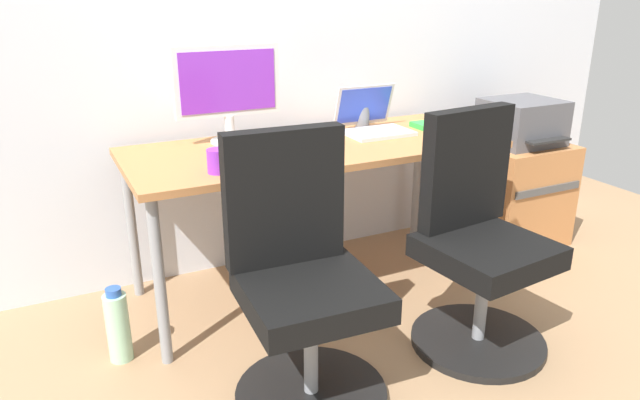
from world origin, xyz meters
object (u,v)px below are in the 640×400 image
object	(u,v)px
printer	(522,122)
open_laptop	(372,121)
office_chair_right	(478,243)
office_chair_left	(302,284)
coffee_mug	(218,161)
water_bottle_on_floor	(118,326)
desktop_monitor	(228,87)
side_cabinet	(513,192)

from	to	relation	value
printer	open_laptop	bearing A→B (deg)	175.60
printer	office_chair_right	bearing A→B (deg)	-141.25
office_chair_left	office_chair_right	size ratio (longest dim) A/B	1.00
office_chair_left	printer	bearing A→B (deg)	23.22
open_laptop	coffee_mug	bearing A→B (deg)	-160.08
office_chair_left	water_bottle_on_floor	distance (m)	0.79
coffee_mug	desktop_monitor	bearing A→B (deg)	66.21
office_chair_right	side_cabinet	size ratio (longest dim) A/B	1.66
side_cabinet	open_laptop	bearing A→B (deg)	175.65
printer	open_laptop	size ratio (longest dim) A/B	1.29
office_chair_right	coffee_mug	world-z (taller)	office_chair_right
coffee_mug	office_chair_right	bearing A→B (deg)	-27.06
desktop_monitor	office_chair_left	bearing A→B (deg)	-93.46
water_bottle_on_floor	open_laptop	bearing A→B (deg)	12.92
coffee_mug	water_bottle_on_floor	bearing A→B (deg)	177.69
desktop_monitor	coffee_mug	size ratio (longest dim) A/B	5.22
office_chair_right	water_bottle_on_floor	size ratio (longest dim) A/B	3.03
office_chair_right	office_chair_left	bearing A→B (deg)	179.98
open_laptop	office_chair_right	bearing A→B (deg)	-87.83
office_chair_left	office_chair_right	world-z (taller)	same
desktop_monitor	coffee_mug	bearing A→B (deg)	-113.79
office_chair_right	desktop_monitor	size ratio (longest dim) A/B	1.96
office_chair_left	water_bottle_on_floor	bearing A→B (deg)	139.81
water_bottle_on_floor	office_chair_left	bearing A→B (deg)	-40.19
printer	coffee_mug	xyz separation A→B (m)	(-1.78, -0.25, 0.07)
water_bottle_on_floor	desktop_monitor	size ratio (longest dim) A/B	0.65
open_laptop	coffee_mug	distance (m)	0.93
office_chair_left	printer	distance (m)	1.81
office_chair_left	desktop_monitor	distance (m)	1.04
office_chair_right	open_laptop	xyz separation A→B (m)	(-0.03, 0.78, 0.34)
side_cabinet	coffee_mug	size ratio (longest dim) A/B	6.17
side_cabinet	water_bottle_on_floor	distance (m)	2.23
office_chair_left	open_laptop	xyz separation A→B (m)	(0.74, 0.78, 0.34)
office_chair_right	desktop_monitor	bearing A→B (deg)	128.66
office_chair_left	side_cabinet	size ratio (longest dim) A/B	1.66
office_chair_right	desktop_monitor	xyz separation A→B (m)	(-0.71, 0.89, 0.54)
printer	water_bottle_on_floor	size ratio (longest dim) A/B	1.29
office_chair_right	coffee_mug	distance (m)	1.07
desktop_monitor	open_laptop	xyz separation A→B (m)	(0.68, -0.11, -0.20)
open_laptop	water_bottle_on_floor	bearing A→B (deg)	-167.08
printer	desktop_monitor	world-z (taller)	desktop_monitor
office_chair_left	water_bottle_on_floor	size ratio (longest dim) A/B	3.03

